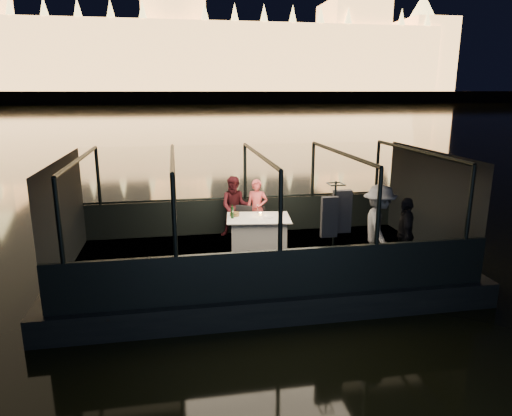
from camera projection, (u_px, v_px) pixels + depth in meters
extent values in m
plane|color=black|center=(183.00, 113.00, 86.52)|extent=(500.00, 500.00, 0.00)
cube|color=black|center=(259.00, 279.00, 10.24)|extent=(8.60, 4.40, 1.00)
cube|color=black|center=(259.00, 259.00, 10.13)|extent=(8.00, 4.00, 0.04)
cube|color=black|center=(245.00, 215.00, 11.92)|extent=(8.00, 0.08, 0.90)
cube|color=black|center=(280.00, 274.00, 8.10)|extent=(8.00, 0.08, 0.90)
cube|color=#423D33|center=(176.00, 98.00, 210.23)|extent=(400.00, 140.00, 6.00)
cube|color=silver|center=(258.00, 233.00, 10.63)|extent=(1.57, 1.22, 0.77)
cube|color=black|center=(245.00, 224.00, 11.09)|extent=(0.53, 0.53, 0.87)
cube|color=black|center=(259.00, 222.00, 11.33)|extent=(0.41, 0.41, 0.79)
imported|color=#E15254|center=(257.00, 209.00, 11.38)|extent=(0.63, 0.53, 1.48)
imported|color=#441319|center=(235.00, 208.00, 11.45)|extent=(0.85, 0.72, 1.55)
imported|color=silver|center=(378.00, 230.00, 9.32)|extent=(0.91, 1.28, 1.79)
imported|color=black|center=(405.00, 229.00, 9.33)|extent=(0.70, 0.97, 1.53)
cylinder|color=#123414|center=(232.00, 212.00, 10.44)|extent=(0.08, 0.08, 0.32)
cylinder|color=olive|center=(234.00, 214.00, 10.66)|extent=(0.27, 0.27, 0.09)
cylinder|color=#FFB23F|center=(260.00, 214.00, 10.70)|extent=(0.07, 0.07, 0.08)
cylinder|color=white|center=(268.00, 217.00, 10.58)|extent=(0.29, 0.29, 0.02)
cylinder|color=silver|center=(235.00, 214.00, 10.83)|extent=(0.28, 0.28, 0.02)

